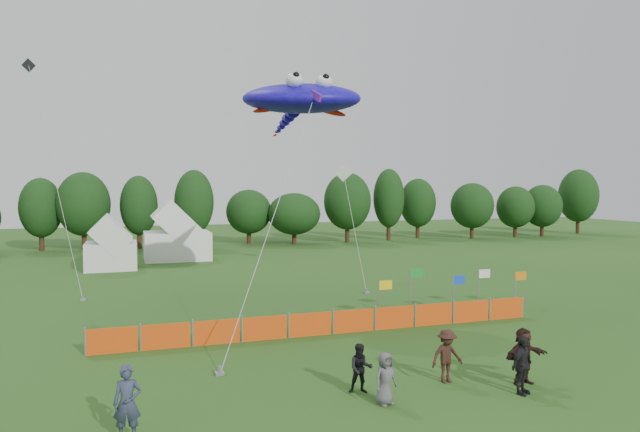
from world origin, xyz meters
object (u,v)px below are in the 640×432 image
object	(u,v)px
spectator_b	(361,368)
spectator_d	(522,365)
spectator_c	(447,356)
stingray_kite	(300,100)
spectator_a	(127,403)
barrier_fence	(332,323)
tent_right	(177,237)
spectator_e	(385,378)
spectator_f	(523,356)
tent_left	(111,247)

from	to	relation	value
spectator_b	spectator_d	xyz separation A→B (m)	(4.68, -1.70, 0.13)
spectator_b	spectator_c	distance (m)	3.05
spectator_c	stingray_kite	size ratio (longest dim) A/B	0.09
spectator_a	barrier_fence	bearing A→B (deg)	52.18
spectator_d	tent_right	bearing A→B (deg)	77.84
tent_right	spectator_a	world-z (taller)	tent_right
barrier_fence	spectator_e	xyz separation A→B (m)	(-1.24, -8.02, 0.28)
spectator_a	stingray_kite	world-z (taller)	stingray_kite
barrier_fence	spectator_b	xyz separation A→B (m)	(-1.55, -6.91, 0.27)
spectator_c	spectator_b	bearing A→B (deg)	177.47
spectator_f	stingray_kite	xyz separation A→B (m)	(-3.23, 14.46, 10.12)
tent_right	spectator_d	world-z (taller)	tent_right
tent_right	spectator_f	world-z (taller)	tent_right
barrier_fence	spectator_c	xyz separation A→B (m)	(1.50, -6.94, 0.38)
tent_right	spectator_c	bearing A→B (deg)	-80.63
tent_left	spectator_c	bearing A→B (deg)	-70.16
spectator_e	spectator_a	bearing A→B (deg)	161.42
tent_left	spectator_c	distance (m)	32.77
spectator_b	spectator_f	world-z (taller)	spectator_f
spectator_d	spectator_f	distance (m)	0.95
tent_right	spectator_e	distance (m)	36.28
tent_right	spectator_c	distance (m)	35.55
tent_left	spectator_f	size ratio (longest dim) A/B	2.09
spectator_e	spectator_c	bearing A→B (deg)	2.31
tent_right	barrier_fence	distance (m)	28.48
barrier_fence	spectator_f	xyz separation A→B (m)	(3.75, -7.90, 0.42)
spectator_a	spectator_f	distance (m)	12.18
spectator_e	tent_left	bearing A→B (deg)	85.48
stingray_kite	tent_left	bearing A→B (deg)	120.36
tent_right	spectator_e	size ratio (longest dim) A/B	3.64
stingray_kite	spectator_e	bearing A→B (deg)	-96.87
tent_left	spectator_b	distance (m)	31.84
spectator_d	spectator_e	distance (m)	4.41
tent_right	stingray_kite	xyz separation A→B (m)	(4.81, -21.55, 9.03)
tent_right	spectator_f	xyz separation A→B (m)	(8.04, -36.01, -1.09)
tent_left	spectator_a	distance (m)	32.01
tent_right	tent_left	bearing A→B (deg)	-141.51
spectator_a	tent_right	bearing A→B (deg)	91.80
tent_left	spectator_e	world-z (taller)	tent_left
spectator_c	spectator_f	distance (m)	2.45
spectator_e	stingray_kite	distance (m)	17.92
tent_right	spectator_e	xyz separation A→B (m)	(3.05, -36.13, -1.24)
barrier_fence	spectator_d	distance (m)	9.17
spectator_b	barrier_fence	bearing A→B (deg)	93.51
spectator_c	spectator_a	bearing A→B (deg)	-175.35
tent_right	barrier_fence	world-z (taller)	tent_right
barrier_fence	spectator_c	distance (m)	7.11
tent_left	spectator_a	size ratio (longest dim) A/B	2.01
tent_left	stingray_kite	xyz separation A→B (m)	(10.14, -17.32, 9.32)
spectator_e	spectator_f	size ratio (longest dim) A/B	0.84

